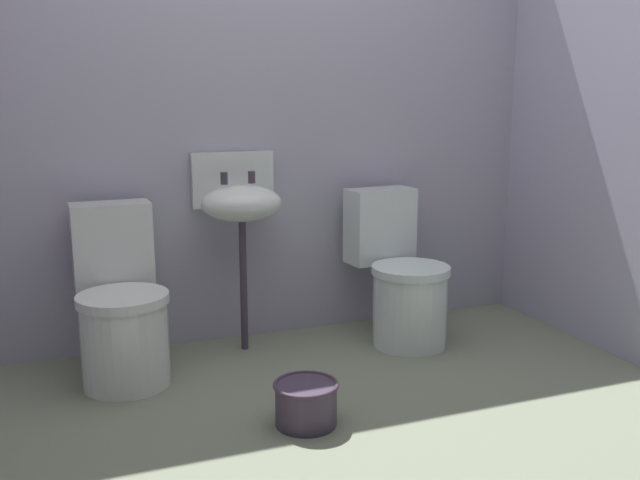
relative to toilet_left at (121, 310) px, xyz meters
The scene contains 6 objects.
ground_plane 1.21m from the toilet_left, 49.86° to the right, with size 3.52×2.86×0.08m, color gray.
wall_back 1.21m from the toilet_left, 28.40° to the left, with size 3.52×0.10×2.38m, color #A9A3B9.
toilet_left is the anchor object (origin of this frame).
toilet_right 1.41m from the toilet_left, ahead, with size 0.44×0.63×0.78m.
sink 0.77m from the toilet_left, 17.12° to the left, with size 0.42×0.35×0.99m.
bucket 0.99m from the toilet_left, 49.92° to the right, with size 0.26×0.26×0.17m.
Camera 1 is at (-0.98, -2.24, 1.27)m, focal length 39.04 mm.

